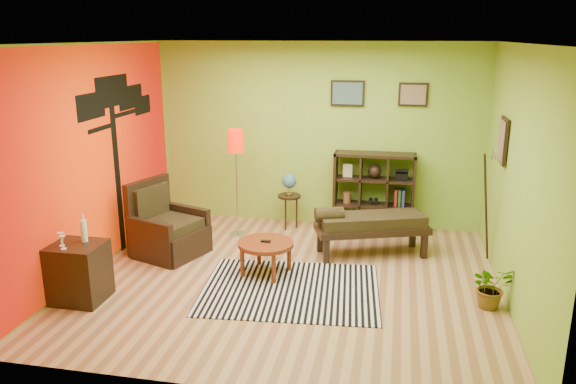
% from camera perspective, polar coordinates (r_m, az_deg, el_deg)
% --- Properties ---
extents(ground, '(5.00, 5.00, 0.00)m').
position_cam_1_polar(ground, '(6.93, 0.09, -8.93)').
color(ground, tan).
rests_on(ground, ground).
extents(room_shell, '(5.04, 4.54, 2.82)m').
position_cam_1_polar(room_shell, '(6.42, -0.69, 5.95)').
color(room_shell, '#85B437').
rests_on(room_shell, ground).
extents(zebra_rug, '(2.18, 1.77, 0.01)m').
position_cam_1_polar(zebra_rug, '(6.69, 0.26, -9.83)').
color(zebra_rug, silver).
rests_on(zebra_rug, ground).
extents(coffee_table, '(0.69, 0.69, 0.44)m').
position_cam_1_polar(coffee_table, '(6.97, -2.26, -5.55)').
color(coffee_table, maroon).
rests_on(coffee_table, ground).
extents(armchair, '(1.05, 1.04, 1.00)m').
position_cam_1_polar(armchair, '(7.81, -12.25, -4.00)').
color(armchair, black).
rests_on(armchair, ground).
extents(side_cabinet, '(0.56, 0.51, 0.98)m').
position_cam_1_polar(side_cabinet, '(6.74, -20.47, -7.61)').
color(side_cabinet, black).
rests_on(side_cabinet, ground).
extents(floor_lamp, '(0.24, 0.24, 1.59)m').
position_cam_1_polar(floor_lamp, '(8.10, -5.31, 4.22)').
color(floor_lamp, silver).
rests_on(floor_lamp, ground).
extents(globe_table, '(0.35, 0.35, 0.86)m').
position_cam_1_polar(globe_table, '(8.52, 0.13, 0.48)').
color(globe_table, black).
rests_on(globe_table, ground).
extents(cube_shelf, '(1.20, 0.35, 1.20)m').
position_cam_1_polar(cube_shelf, '(8.53, 8.78, -0.04)').
color(cube_shelf, black).
rests_on(cube_shelf, ground).
extents(bench, '(1.60, 1.01, 0.70)m').
position_cam_1_polar(bench, '(7.60, 8.22, -3.21)').
color(bench, black).
rests_on(bench, ground).
extents(potted_plant, '(0.59, 0.61, 0.38)m').
position_cam_1_polar(potted_plant, '(6.60, 19.90, -9.43)').
color(potted_plant, '#26661E').
rests_on(potted_plant, ground).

